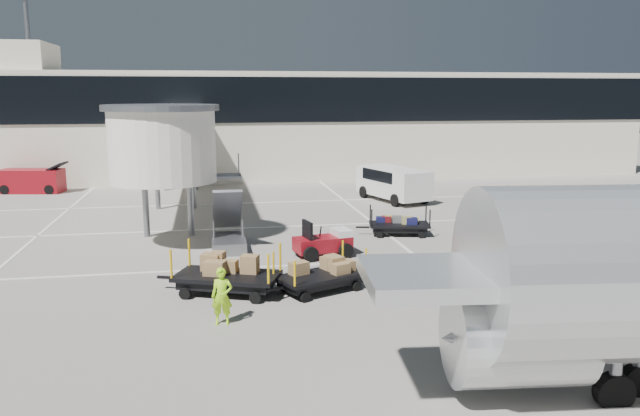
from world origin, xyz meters
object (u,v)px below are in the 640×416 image
at_px(suitcase_cart, 400,225).
at_px(minivan, 392,181).
at_px(box_cart_near, 317,275).
at_px(belt_loader, 32,181).
at_px(baggage_tug, 324,243).
at_px(box_cart_far, 226,276).
at_px(ground_worker, 222,296).

distance_m(suitcase_cart, minivan, 9.58).
height_order(box_cart_near, belt_loader, belt_loader).
bearing_deg(belt_loader, suitcase_cart, -29.28).
xyz_separation_m(baggage_tug, belt_loader, (-15.96, 19.41, 0.23)).
bearing_deg(box_cart_far, ground_worker, -73.15).
relative_size(box_cart_far, minivan, 0.74).
bearing_deg(box_cart_far, box_cart_near, 15.16).
distance_m(suitcase_cart, box_cart_near, 9.14).
bearing_deg(baggage_tug, suitcase_cart, 24.30).
distance_m(ground_worker, belt_loader, 28.80).
distance_m(box_cart_far, minivan, 19.57).
xyz_separation_m(ground_worker, minivan, (10.78, 19.20, 0.36)).
bearing_deg(minivan, baggage_tug, -135.45).
relative_size(box_cart_near, ground_worker, 2.17).
distance_m(box_cart_near, belt_loader, 28.12).
xyz_separation_m(baggage_tug, minivan, (6.54, 12.30, 0.64)).
relative_size(box_cart_near, box_cart_far, 0.87).
relative_size(baggage_tug, suitcase_cart, 0.72).
xyz_separation_m(baggage_tug, suitcase_cart, (4.17, 3.05, -0.08)).
bearing_deg(box_cart_far, baggage_tug, 66.40).
height_order(ground_worker, minivan, minivan).
bearing_deg(box_cart_far, suitcase_cart, 61.95).
bearing_deg(baggage_tug, ground_worker, -133.49).
xyz_separation_m(box_cart_near, belt_loader, (-14.90, 23.85, 0.22)).
bearing_deg(minivan, belt_loader, 144.99).
bearing_deg(baggage_tug, belt_loader, 117.53).
relative_size(suitcase_cart, box_cart_near, 0.96).
bearing_deg(baggage_tug, box_cart_far, -146.26).
bearing_deg(suitcase_cart, ground_worker, -118.62).
relative_size(box_cart_far, ground_worker, 2.50).
relative_size(suitcase_cart, box_cart_far, 0.83).
height_order(suitcase_cart, box_cart_far, box_cart_far).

